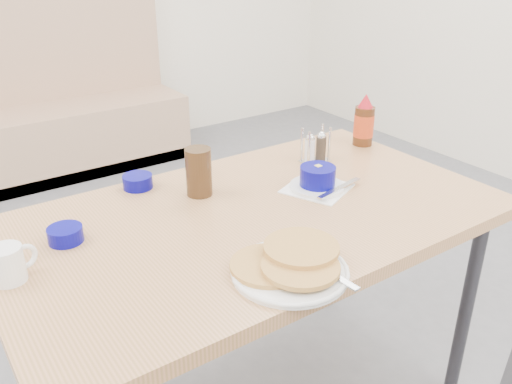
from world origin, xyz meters
TOP-DOWN VIEW (x-y plane):
  - booth_bench at (0.00, 2.78)m, footprint 1.90×0.56m
  - dining_table at (0.00, 0.25)m, footprint 1.40×0.80m
  - pancake_plate at (-0.10, -0.04)m, footprint 0.27×0.28m
  - coffee_mug at (-0.64, 0.29)m, footprint 0.11×0.07m
  - grits_setting at (0.25, 0.27)m, footprint 0.25×0.23m
  - creamer_bowl at (-0.48, 0.39)m, footprint 0.09×0.09m
  - butter_bowl at (-0.20, 0.59)m, footprint 0.09×0.09m
  - amber_tumbler at (-0.07, 0.44)m, footprint 0.09×0.09m
  - condiment_caddy at (0.38, 0.44)m, footprint 0.11×0.07m
  - syrup_bottle at (0.64, 0.47)m, footprint 0.07×0.07m

SIDE VIEW (x-z plane):
  - booth_bench at x=0.00m, z-range -0.26..0.96m
  - dining_table at x=0.00m, z-range 0.32..1.08m
  - creamer_bowl at x=-0.48m, z-range 0.76..0.80m
  - pancake_plate at x=-0.10m, z-range 0.76..0.80m
  - butter_bowl at x=-0.20m, z-range 0.76..0.80m
  - grits_setting at x=0.25m, z-range 0.75..0.83m
  - condiment_caddy at x=0.38m, z-range 0.74..0.86m
  - coffee_mug at x=-0.64m, z-range 0.76..0.85m
  - amber_tumbler at x=-0.07m, z-range 0.76..0.90m
  - syrup_bottle at x=0.64m, z-range 0.75..0.94m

